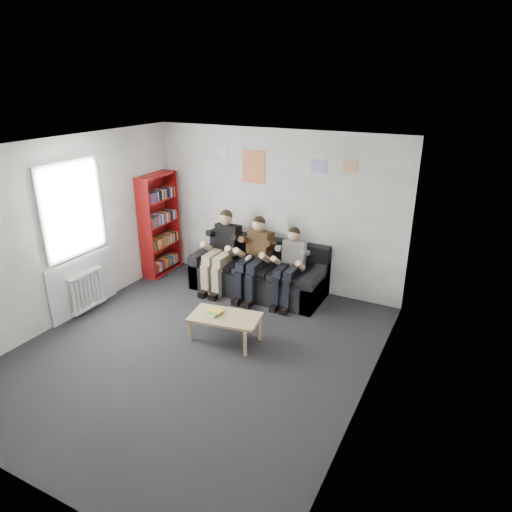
{
  "coord_description": "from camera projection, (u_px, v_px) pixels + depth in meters",
  "views": [
    {
      "loc": [
        3.13,
        -4.32,
        3.47
      ],
      "look_at": [
        0.25,
        1.3,
        0.97
      ],
      "focal_mm": 32.0,
      "sensor_mm": 36.0,
      "label": 1
    }
  ],
  "objects": [
    {
      "name": "coffee_table",
      "position": [
        225.0,
        319.0,
        6.31
      ],
      "size": [
        0.96,
        0.53,
        0.38
      ],
      "rotation": [
        0.0,
        0.0,
        0.17
      ],
      "color": "tan",
      "rests_on": "ground"
    },
    {
      "name": "poster_sign",
      "position": [
        223.0,
        152.0,
        7.83
      ],
      "size": [
        0.2,
        0.01,
        0.14
      ],
      "primitive_type": "cube",
      "color": "white",
      "rests_on": "room_shell"
    },
    {
      "name": "poster_pink",
      "position": [
        350.0,
        166.0,
        6.9
      ],
      "size": [
        0.22,
        0.01,
        0.18
      ],
      "primitive_type": "cube",
      "color": "#D2417A",
      "rests_on": "room_shell"
    },
    {
      "name": "radiator",
      "position": [
        87.0,
        290.0,
        7.12
      ],
      "size": [
        0.1,
        0.64,
        0.6
      ],
      "color": "white",
      "rests_on": "ground"
    },
    {
      "name": "person_middle",
      "position": [
        254.0,
        258.0,
        7.51
      ],
      "size": [
        0.41,
        0.87,
        1.35
      ],
      "rotation": [
        0.0,
        0.0,
        -0.14
      ],
      "color": "#53391B",
      "rests_on": "sofa"
    },
    {
      "name": "person_right",
      "position": [
        289.0,
        267.0,
        7.26
      ],
      "size": [
        0.36,
        0.77,
        1.25
      ],
      "rotation": [
        0.0,
        0.0,
        0.14
      ],
      "color": "silver",
      "rests_on": "sofa"
    },
    {
      "name": "poster_large",
      "position": [
        254.0,
        167.0,
        7.65
      ],
      "size": [
        0.42,
        0.01,
        0.55
      ],
      "primitive_type": "cube",
      "color": "gold",
      "rests_on": "room_shell"
    },
    {
      "name": "sofa",
      "position": [
        259.0,
        274.0,
        7.81
      ],
      "size": [
        2.25,
        0.92,
        0.87
      ],
      "color": "black",
      "rests_on": "ground"
    },
    {
      "name": "window",
      "position": [
        78.0,
        249.0,
        6.91
      ],
      "size": [
        0.05,
        1.3,
        2.36
      ],
      "color": "white",
      "rests_on": "room_shell"
    },
    {
      "name": "game_cases",
      "position": [
        214.0,
        312.0,
        6.35
      ],
      "size": [
        0.24,
        0.21,
        0.05
      ],
      "rotation": [
        0.0,
        0.0,
        -0.23
      ],
      "color": "silver",
      "rests_on": "coffee_table"
    },
    {
      "name": "poster_blue",
      "position": [
        319.0,
        167.0,
        7.13
      ],
      "size": [
        0.25,
        0.01,
        0.2
      ],
      "primitive_type": "cube",
      "color": "#3965C4",
      "rests_on": "room_shell"
    },
    {
      "name": "room_shell",
      "position": [
        191.0,
        259.0,
        5.68
      ],
      "size": [
        5.0,
        5.0,
        5.0
      ],
      "color": "black",
      "rests_on": "ground"
    },
    {
      "name": "person_left",
      "position": [
        221.0,
        252.0,
        7.77
      ],
      "size": [
        0.42,
        0.9,
        1.37
      ],
      "rotation": [
        0.0,
        0.0,
        -0.03
      ],
      "color": "black",
      "rests_on": "sofa"
    },
    {
      "name": "bookshelf",
      "position": [
        160.0,
        225.0,
        8.36
      ],
      "size": [
        0.28,
        0.84,
        1.87
      ],
      "rotation": [
        0.0,
        0.0,
        0.07
      ],
      "color": "maroon",
      "rests_on": "ground"
    }
  ]
}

